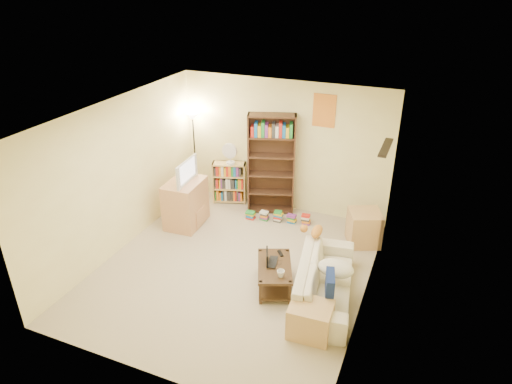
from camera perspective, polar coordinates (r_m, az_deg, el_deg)
room at (r=6.47m, az=-2.96°, el=2.24°), size 4.50×4.54×2.52m
sofa at (r=6.64m, az=8.57°, el=-10.88°), size 2.14×1.35×0.56m
navy_pillow at (r=6.16m, az=9.21°, el=-11.38°), size 0.20×0.38×0.33m
cream_blanket at (r=6.56m, az=9.93°, el=-9.40°), size 0.51×0.37×0.22m
tabby_cat at (r=7.06m, az=7.33°, el=-4.84°), size 0.44×0.21×0.15m
coffee_table at (r=6.77m, az=2.32°, el=-10.11°), size 0.77×0.98×0.38m
laptop at (r=6.72m, az=2.46°, el=-8.80°), size 0.38×0.31×0.02m
laptop_screen at (r=6.66m, az=1.39°, el=-8.08°), size 0.12×0.27×0.19m
mug at (r=6.44m, az=3.10°, el=-10.16°), size 0.21×0.21×0.10m
tv_remote at (r=6.92m, az=3.07°, el=-7.67°), size 0.13×0.15×0.02m
tv_stand at (r=8.33m, az=-8.79°, el=-1.39°), size 0.61×0.82×0.85m
television at (r=8.06m, az=-9.10°, el=2.59°), size 0.74×0.17×0.42m
tall_bookshelf at (r=8.43m, az=1.92°, el=3.74°), size 0.91×0.54×1.93m
short_bookshelf at (r=9.05m, az=-3.34°, el=1.21°), size 0.70×0.45×0.83m
desk_fan at (r=8.74m, az=-3.30°, el=4.90°), size 0.30×0.17×0.43m
floor_lamp at (r=9.03m, az=-7.84°, el=7.62°), size 0.30×0.30×1.75m
side_table at (r=7.95m, az=13.35°, el=-4.36°), size 0.68×0.68×0.59m
end_cabinet at (r=6.08m, az=6.80°, el=-15.58°), size 0.56×0.47×0.45m
book_stacks at (r=8.48m, az=2.92°, el=-3.14°), size 1.18×0.34×0.20m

